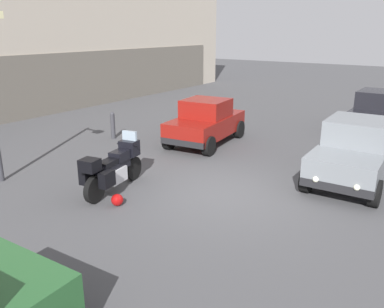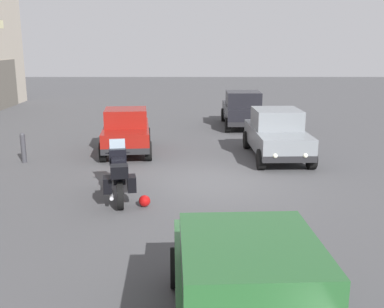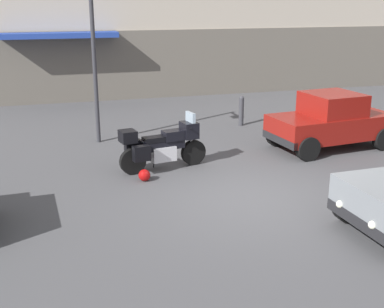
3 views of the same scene
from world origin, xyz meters
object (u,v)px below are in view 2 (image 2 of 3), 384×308
(helmet, at_px, (145,201))
(car_hatchback_near, at_px, (243,109))
(car_compact_side, at_px, (126,131))
(car_wagon_end, at_px, (277,134))
(motorcycle, at_px, (119,175))
(bollard_curbside, at_px, (23,147))
(car_sedan_far, at_px, (249,303))

(helmet, bearing_deg, car_hatchback_near, -18.22)
(car_compact_side, distance_m, car_wagon_end, 5.22)
(motorcycle, xyz_separation_m, car_wagon_end, (4.18, -4.68, 0.19))
(car_hatchback_near, bearing_deg, bollard_curbside, 130.03)
(motorcycle, bearing_deg, helmet, -140.80)
(car_hatchback_near, distance_m, car_compact_side, 6.90)
(car_wagon_end, height_order, bollard_curbside, car_wagon_end)
(helmet, distance_m, car_sedan_far, 5.73)
(motorcycle, height_order, helmet, motorcycle)
(motorcycle, distance_m, car_hatchback_near, 10.86)
(helmet, height_order, car_wagon_end, car_wagon_end)
(motorcycle, distance_m, bollard_curbside, 5.08)
(car_compact_side, bearing_deg, car_sedan_far, -170.88)
(car_hatchback_near, relative_size, bollard_curbside, 3.93)
(motorcycle, xyz_separation_m, car_hatchback_near, (10.02, -4.18, 0.19))
(motorcycle, relative_size, helmet, 8.03)
(car_hatchback_near, xyz_separation_m, car_wagon_end, (-5.84, -0.50, 0.00))
(car_hatchback_near, relative_size, car_sedan_far, 0.84)
(helmet, distance_m, car_hatchback_near, 11.19)
(motorcycle, height_order, car_hatchback_near, car_hatchback_near)
(motorcycle, height_order, bollard_curbside, motorcycle)
(helmet, bearing_deg, car_compact_side, 11.97)
(car_sedan_far, bearing_deg, car_compact_side, 12.76)
(car_hatchback_near, relative_size, car_wagon_end, 0.99)
(helmet, bearing_deg, car_sedan_far, -161.52)
(helmet, relative_size, car_wagon_end, 0.07)
(motorcycle, bearing_deg, car_wagon_end, -58.40)
(car_sedan_far, height_order, car_compact_side, same)
(bollard_curbside, bearing_deg, helmet, -133.61)
(car_hatchback_near, distance_m, car_wagon_end, 5.86)
(car_compact_side, bearing_deg, car_wagon_end, -104.44)
(motorcycle, height_order, car_sedan_far, car_sedan_far)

